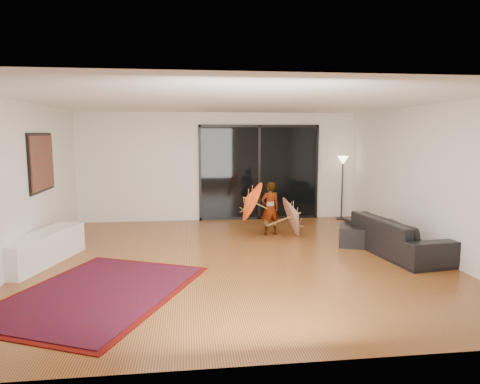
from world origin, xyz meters
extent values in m
plane|color=#995F2A|center=(0.00, 0.00, 0.00)|extent=(7.00, 7.00, 0.00)
plane|color=white|center=(0.00, 0.00, 2.70)|extent=(7.00, 7.00, 0.00)
plane|color=silver|center=(0.00, 3.50, 1.35)|extent=(7.00, 0.00, 7.00)
plane|color=silver|center=(0.00, -3.50, 1.35)|extent=(7.00, 0.00, 7.00)
plane|color=silver|center=(-3.50, 0.00, 1.35)|extent=(0.00, 7.00, 7.00)
plane|color=silver|center=(3.50, 0.00, 1.35)|extent=(0.00, 7.00, 7.00)
cube|color=black|center=(1.00, 3.47, 1.20)|extent=(3.00, 0.04, 2.40)
cube|color=black|center=(1.00, 3.45, 2.37)|extent=(3.06, 0.06, 0.06)
cube|color=black|center=(1.00, 3.45, 0.03)|extent=(3.06, 0.06, 0.06)
cube|color=black|center=(1.00, 3.45, 1.20)|extent=(0.06, 0.06, 2.40)
cube|color=black|center=(-3.48, 1.00, 1.65)|extent=(0.02, 1.28, 1.08)
cube|color=#1E4B2C|center=(-3.46, 1.00, 1.65)|extent=(0.03, 1.18, 0.98)
cube|color=white|center=(-3.25, 0.11, 0.26)|extent=(0.98, 1.94, 0.52)
cube|color=#424244|center=(-3.25, 0.27, 0.16)|extent=(0.35, 0.35, 0.31)
cube|color=#550A07|center=(-2.06, -1.41, 0.01)|extent=(3.11, 3.53, 0.01)
cube|color=#660B09|center=(-2.06, -1.41, 0.01)|extent=(2.90, 3.32, 0.02)
imported|color=black|center=(2.95, -0.01, 0.33)|extent=(1.16, 2.36, 0.66)
cube|color=black|center=(2.47, 0.61, 0.19)|extent=(0.87, 0.87, 0.38)
cylinder|color=black|center=(3.10, 3.18, 0.01)|extent=(0.28, 0.28, 0.03)
cylinder|color=black|center=(3.10, 3.18, 0.74)|extent=(0.04, 0.04, 1.49)
cone|color=#FFD899|center=(3.10, 3.18, 1.51)|extent=(0.28, 0.28, 0.22)
imported|color=#999999|center=(0.94, 1.70, 0.58)|extent=(0.47, 0.35, 1.16)
cone|color=#F2450C|center=(0.39, 1.65, 0.73)|extent=(0.55, 0.90, 0.88)
cylinder|color=#A78147|center=(0.39, 1.65, 0.40)|extent=(0.46, 0.02, 0.24)
cylinder|color=#A78147|center=(0.39, 1.65, 0.84)|extent=(0.06, 0.02, 0.04)
cone|color=white|center=(1.54, 1.55, 0.51)|extent=(0.48, 0.89, 0.90)
cylinder|color=#A78147|center=(1.54, 1.55, 0.13)|extent=(0.53, 0.02, 0.21)
cylinder|color=#A78147|center=(1.54, 1.55, 0.62)|extent=(0.06, 0.02, 0.04)
camera|label=1|loc=(-0.82, -7.22, 2.16)|focal=32.00mm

